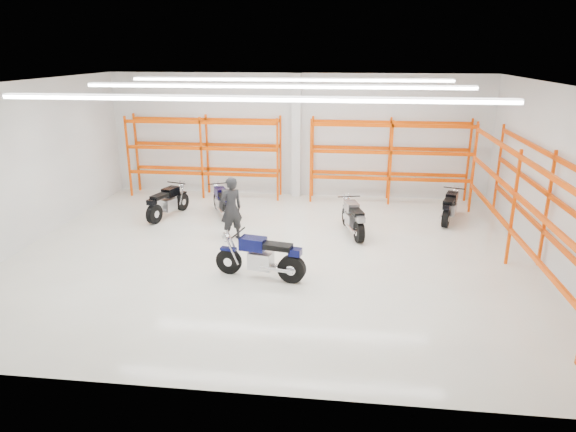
# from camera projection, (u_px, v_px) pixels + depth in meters

# --- Properties ---
(ground) EXTENTS (14.00, 14.00, 0.00)m
(ground) POSITION_uv_depth(u_px,v_px,m) (274.00, 253.00, 14.00)
(ground) COLOR beige
(ground) RESTS_ON ground
(room_shell) EXTENTS (14.02, 12.02, 4.51)m
(room_shell) POSITION_uv_depth(u_px,v_px,m) (273.00, 133.00, 13.01)
(room_shell) COLOR silver
(room_shell) RESTS_ON ground
(motorcycle_main) EXTENTS (2.28, 0.87, 1.13)m
(motorcycle_main) POSITION_uv_depth(u_px,v_px,m) (264.00, 258.00, 12.30)
(motorcycle_main) COLOR black
(motorcycle_main) RESTS_ON ground
(motorcycle_back_a) EXTENTS (0.94, 2.10, 1.06)m
(motorcycle_back_a) POSITION_uv_depth(u_px,v_px,m) (167.00, 203.00, 16.81)
(motorcycle_back_a) COLOR black
(motorcycle_back_a) RESTS_ON ground
(motorcycle_back_b) EXTENTS (1.17, 1.95, 1.08)m
(motorcycle_back_b) POSITION_uv_depth(u_px,v_px,m) (223.00, 202.00, 16.89)
(motorcycle_back_b) COLOR black
(motorcycle_back_b) RESTS_ON ground
(motorcycle_back_c) EXTENTS (0.83, 2.07, 1.03)m
(motorcycle_back_c) POSITION_uv_depth(u_px,v_px,m) (353.00, 219.00, 15.26)
(motorcycle_back_c) COLOR black
(motorcycle_back_c) RESTS_ON ground
(motorcycle_back_d) EXTENTS (0.93, 1.96, 1.00)m
(motorcycle_back_d) POSITION_uv_depth(u_px,v_px,m) (450.00, 208.00, 16.42)
(motorcycle_back_d) COLOR black
(motorcycle_back_d) RESTS_ON ground
(standing_man) EXTENTS (0.81, 0.77, 1.87)m
(standing_man) POSITION_uv_depth(u_px,v_px,m) (231.00, 209.00, 14.73)
(standing_man) COLOR black
(standing_man) RESTS_ON ground
(structural_column) EXTENTS (0.32, 0.32, 4.50)m
(structural_column) POSITION_uv_depth(u_px,v_px,m) (296.00, 137.00, 18.80)
(structural_column) COLOR white
(structural_column) RESTS_ON ground
(pallet_racking_back_left) EXTENTS (5.67, 0.87, 3.00)m
(pallet_racking_back_left) POSITION_uv_depth(u_px,v_px,m) (204.00, 149.00, 19.00)
(pallet_racking_back_left) COLOR #E43E00
(pallet_racking_back_left) RESTS_ON ground
(pallet_racking_back_right) EXTENTS (5.67, 0.87, 3.00)m
(pallet_racking_back_right) POSITION_uv_depth(u_px,v_px,m) (390.00, 153.00, 18.23)
(pallet_racking_back_right) COLOR #E43E00
(pallet_racking_back_right) RESTS_ON ground
(pallet_racking_side) EXTENTS (0.87, 9.07, 3.00)m
(pallet_racking_side) POSITION_uv_depth(u_px,v_px,m) (532.00, 197.00, 12.70)
(pallet_racking_side) COLOR #E43E00
(pallet_racking_side) RESTS_ON ground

